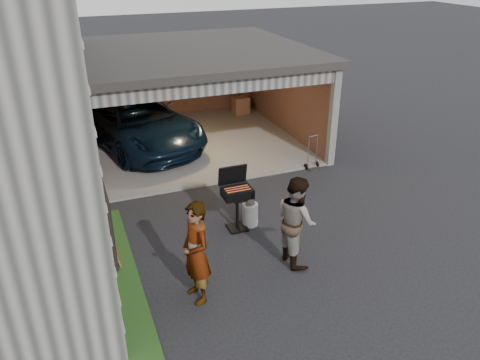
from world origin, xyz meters
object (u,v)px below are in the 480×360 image
at_px(man, 296,220).
at_px(hand_truck, 313,163).
at_px(minivan, 136,123).
at_px(woman, 196,253).
at_px(propane_tank, 250,214).
at_px(plywood_panel, 112,242).
at_px(bbq_grill, 237,194).

height_order(man, hand_truck, man).
xyz_separation_m(minivan, woman, (-0.30, -7.40, 0.19)).
height_order(woman, propane_tank, woman).
bearing_deg(woman, minivan, 167.26).
relative_size(plywood_panel, hand_truck, 0.88).
relative_size(woman, man, 1.05).
bearing_deg(man, bbq_grill, 22.52).
distance_m(woman, bbq_grill, 2.36).
distance_m(minivan, woman, 7.41).
relative_size(man, hand_truck, 1.83).
xyz_separation_m(man, bbq_grill, (-0.62, 1.49, -0.06)).
height_order(minivan, man, man).
bearing_deg(minivan, bbq_grill, -94.49).
bearing_deg(propane_tank, plywood_panel, -174.96).
distance_m(minivan, hand_truck, 5.42).
distance_m(bbq_grill, propane_tank, 0.65).
height_order(propane_tank, plywood_panel, plywood_panel).
xyz_separation_m(minivan, man, (1.75, -7.01, 0.15)).
height_order(minivan, woman, woman).
relative_size(man, bbq_grill, 1.28).
xyz_separation_m(man, propane_tank, (-0.30, 1.51, -0.63)).
relative_size(woman, propane_tank, 3.62).
xyz_separation_m(bbq_grill, propane_tank, (0.32, 0.02, -0.57)).
bearing_deg(man, plywood_panel, 68.76).
bearing_deg(minivan, man, -92.01).
height_order(plywood_panel, hand_truck, hand_truck).
bearing_deg(propane_tank, man, -78.72).
relative_size(woman, hand_truck, 1.91).
height_order(bbq_grill, plywood_panel, bbq_grill).
xyz_separation_m(woman, man, (2.05, 0.39, -0.04)).
distance_m(minivan, bbq_grill, 5.64).
distance_m(minivan, propane_tank, 5.71).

